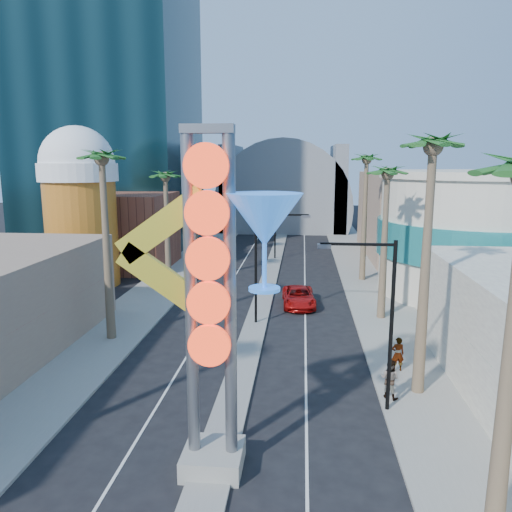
{
  "coord_description": "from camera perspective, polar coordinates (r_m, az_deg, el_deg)",
  "views": [
    {
      "loc": [
        3.18,
        -13.69,
        11.33
      ],
      "look_at": [
        0.17,
        18.32,
        5.24
      ],
      "focal_mm": 35.0,
      "sensor_mm": 36.0,
      "label": 1
    }
  ],
  "objects": [
    {
      "name": "sidewalk_west",
      "position": [
        51.55,
        -9.01,
        -2.02
      ],
      "size": [
        5.0,
        100.0,
        0.15
      ],
      "primitive_type": "cube",
      "color": "gray",
      "rests_on": "ground"
    },
    {
      "name": "sidewalk_east",
      "position": [
        50.37,
        12.45,
        -2.45
      ],
      "size": [
        5.0,
        100.0,
        0.15
      ],
      "primitive_type": "cube",
      "color": "gray",
      "rests_on": "ground"
    },
    {
      "name": "median",
      "position": [
        52.99,
        1.81,
        -1.54
      ],
      "size": [
        1.6,
        84.0,
        0.15
      ],
      "primitive_type": "cube",
      "color": "gray",
      "rests_on": "ground"
    },
    {
      "name": "hotel_tower",
      "position": [
        71.66,
        -16.47,
        21.3
      ],
      "size": [
        20.0,
        20.0,
        50.0
      ],
      "primitive_type": "cube",
      "color": "black",
      "rests_on": "ground"
    },
    {
      "name": "brick_filler_west",
      "position": [
        55.61,
        -14.88,
        2.79
      ],
      "size": [
        10.0,
        10.0,
        8.0
      ],
      "primitive_type": "cube",
      "color": "brown",
      "rests_on": "ground"
    },
    {
      "name": "filler_east",
      "position": [
        63.32,
        17.07,
        4.51
      ],
      "size": [
        10.0,
        20.0,
        10.0
      ],
      "primitive_type": "cube",
      "color": "#977561",
      "rests_on": "ground"
    },
    {
      "name": "beer_mug",
      "position": [
        48.25,
        -19.48,
        5.97
      ],
      "size": [
        7.0,
        7.0,
        14.5
      ],
      "color": "#AB6116",
      "rests_on": "ground"
    },
    {
      "name": "turquoise_building",
      "position": [
        46.53,
        23.91,
        2.29
      ],
      "size": [
        16.6,
        16.6,
        10.6
      ],
      "color": "#BAAD9D",
      "rests_on": "ground"
    },
    {
      "name": "canopy",
      "position": [
        86.03,
        3.25,
        6.02
      ],
      "size": [
        22.0,
        16.0,
        22.0
      ],
      "color": "slate",
      "rests_on": "ground"
    },
    {
      "name": "neon_sign",
      "position": [
        17.29,
        -2.63,
        -2.73
      ],
      "size": [
        6.53,
        2.6,
        12.55
      ],
      "color": "gray",
      "rests_on": "ground"
    },
    {
      "name": "streetlight_0",
      "position": [
        34.4,
        0.89,
        -0.09
      ],
      "size": [
        3.79,
        0.25,
        8.0
      ],
      "color": "black",
      "rests_on": "ground"
    },
    {
      "name": "streetlight_1",
      "position": [
        58.17,
        1.66,
        4.35
      ],
      "size": [
        3.79,
        0.25,
        8.0
      ],
      "color": "black",
      "rests_on": "ground"
    },
    {
      "name": "streetlight_2",
      "position": [
        22.91,
        14.12,
        -6.08
      ],
      "size": [
        3.45,
        0.25,
        8.0
      ],
      "color": "black",
      "rests_on": "ground"
    },
    {
      "name": "palm_1",
      "position": [
        32.09,
        -17.17,
        9.35
      ],
      "size": [
        2.4,
        2.4,
        12.7
      ],
      "color": "brown",
      "rests_on": "ground"
    },
    {
      "name": "palm_2",
      "position": [
        45.39,
        -10.31,
        8.22
      ],
      "size": [
        2.4,
        2.4,
        11.2
      ],
      "color": "brown",
      "rests_on": "ground"
    },
    {
      "name": "palm_3",
      "position": [
        57.03,
        -7.05,
        8.79
      ],
      "size": [
        2.4,
        2.4,
        11.2
      ],
      "color": "brown",
      "rests_on": "ground"
    },
    {
      "name": "palm_5",
      "position": [
        24.39,
        19.48,
        9.98
      ],
      "size": [
        2.4,
        2.4,
        13.2
      ],
      "color": "brown",
      "rests_on": "ground"
    },
    {
      "name": "palm_6",
      "position": [
        36.19,
        14.77,
        8.16
      ],
      "size": [
        2.4,
        2.4,
        11.7
      ],
      "color": "brown",
      "rests_on": "ground"
    },
    {
      "name": "palm_7",
      "position": [
        48.04,
        12.51,
        9.87
      ],
      "size": [
        2.4,
        2.4,
        12.7
      ],
      "color": "brown",
      "rests_on": "ground"
    },
    {
      "name": "red_pickup",
      "position": [
        39.97,
        4.91,
        -4.67
      ],
      "size": [
        2.84,
        5.53,
        1.49
      ],
      "primitive_type": "imported",
      "rotation": [
        0.0,
        0.0,
        0.07
      ],
      "color": "#B70F0E",
      "rests_on": "ground"
    },
    {
      "name": "pedestrian_a",
      "position": [
        28.56,
        15.9,
        -10.71
      ],
      "size": [
        0.72,
        0.5,
        1.88
      ],
      "primitive_type": "imported",
      "rotation": [
        0.0,
        0.0,
        3.21
      ],
      "color": "gray",
      "rests_on": "sidewalk_east"
    },
    {
      "name": "pedestrian_b",
      "position": [
        25.39,
        15.02,
        -13.39
      ],
      "size": [
        1.17,
        1.1,
        1.92
      ],
      "primitive_type": "imported",
      "rotation": [
        0.0,
        0.0,
        2.6
      ],
      "color": "gray",
      "rests_on": "sidewalk_east"
    }
  ]
}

